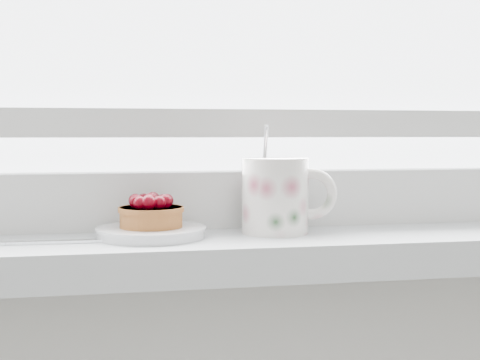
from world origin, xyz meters
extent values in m
cube|color=silver|center=(0.00, 1.90, 0.92)|extent=(1.60, 0.20, 0.04)
cube|color=silver|center=(0.00, 1.97, 0.97)|extent=(1.30, 0.05, 0.07)
cube|color=silver|center=(0.00, 1.97, 1.07)|extent=(1.30, 0.04, 0.04)
cylinder|color=silver|center=(-0.06, 1.89, 0.95)|extent=(0.12, 0.12, 0.01)
cylinder|color=brown|center=(-0.06, 1.89, 0.96)|extent=(0.07, 0.07, 0.02)
cylinder|color=brown|center=(-0.06, 1.89, 0.97)|extent=(0.07, 0.07, 0.01)
sphere|color=#420007|center=(-0.06, 1.89, 0.98)|extent=(0.02, 0.02, 0.02)
sphere|color=#420007|center=(-0.04, 1.90, 0.98)|extent=(0.02, 0.02, 0.02)
sphere|color=#420007|center=(-0.05, 1.90, 0.98)|extent=(0.01, 0.01, 0.01)
sphere|color=#420007|center=(-0.06, 1.91, 0.98)|extent=(0.02, 0.02, 0.02)
sphere|color=#420007|center=(-0.07, 1.91, 0.98)|extent=(0.02, 0.02, 0.02)
sphere|color=#420007|center=(-0.08, 1.90, 0.98)|extent=(0.02, 0.02, 0.02)
sphere|color=#420007|center=(-0.08, 1.89, 0.98)|extent=(0.02, 0.02, 0.02)
sphere|color=#420007|center=(-0.08, 1.88, 0.98)|extent=(0.01, 0.01, 0.01)
sphere|color=#420007|center=(-0.07, 1.87, 0.98)|extent=(0.02, 0.02, 0.02)
sphere|color=#420007|center=(-0.05, 1.88, 0.98)|extent=(0.01, 0.01, 0.01)
sphere|color=#420007|center=(-0.05, 1.88, 0.98)|extent=(0.02, 0.02, 0.02)
cylinder|color=silver|center=(0.08, 1.90, 0.98)|extent=(0.09, 0.09, 0.09)
cylinder|color=black|center=(0.08, 1.90, 1.03)|extent=(0.07, 0.07, 0.01)
torus|color=silver|center=(0.12, 1.89, 0.99)|extent=(0.06, 0.02, 0.06)
cylinder|color=silver|center=(0.08, 1.92, 1.04)|extent=(0.01, 0.02, 0.05)
cube|color=silver|center=(-0.18, 1.87, 0.94)|extent=(0.10, 0.01, 0.00)
cube|color=silver|center=(-0.12, 1.87, 0.94)|extent=(0.02, 0.01, 0.00)
cube|color=silver|center=(-0.09, 1.87, 0.94)|extent=(0.03, 0.02, 0.00)
cube|color=silver|center=(-0.06, 1.86, 0.94)|extent=(0.03, 0.00, 0.00)
cube|color=silver|center=(-0.06, 1.86, 0.94)|extent=(0.03, 0.00, 0.00)
cube|color=silver|center=(-0.06, 1.87, 0.94)|extent=(0.03, 0.00, 0.00)
cube|color=silver|center=(-0.06, 1.88, 0.94)|extent=(0.03, 0.00, 0.00)
camera|label=1|loc=(-0.11, 1.14, 1.06)|focal=50.00mm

